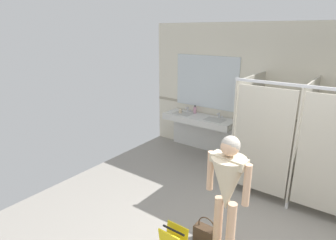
% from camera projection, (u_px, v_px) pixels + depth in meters
% --- Properties ---
extents(wall_back, '(7.08, 0.12, 2.84)m').
position_uv_depth(wall_back, '(315.00, 103.00, 5.09)').
color(wall_back, beige).
rests_on(wall_back, ground_plane).
extents(wall_back_tile_band, '(7.08, 0.01, 0.06)m').
position_uv_depth(wall_back_tile_band, '(311.00, 123.00, 5.15)').
color(wall_back_tile_band, '#9E937F').
rests_on(wall_back_tile_band, wall_back).
extents(vanity_counter, '(1.62, 0.54, 0.97)m').
position_uv_depth(vanity_counter, '(200.00, 125.00, 6.37)').
color(vanity_counter, silver).
rests_on(vanity_counter, ground_plane).
extents(mirror_panel, '(1.52, 0.02, 1.15)m').
position_uv_depth(mirror_panel, '(206.00, 82.00, 6.23)').
color(mirror_panel, silver).
rests_on(mirror_panel, wall_back).
extents(bathroom_stalls, '(1.97, 1.37, 1.97)m').
position_uv_depth(bathroom_stalls, '(302.00, 139.00, 4.46)').
color(bathroom_stalls, '#B2AD9E').
rests_on(bathroom_stalls, ground_plane).
extents(person_standing, '(0.56, 0.45, 1.58)m').
position_uv_depth(person_standing, '(227.00, 184.00, 3.22)').
color(person_standing, '#DBAD89').
rests_on(person_standing, ground_plane).
extents(handbag, '(0.32, 0.14, 0.39)m').
position_uv_depth(handbag, '(206.00, 235.00, 3.67)').
color(handbag, '#3F2D1E').
rests_on(handbag, ground_plane).
extents(soap_dispenser, '(0.07, 0.07, 0.18)m').
position_uv_depth(soap_dispenser, '(195.00, 110.00, 6.45)').
color(soap_dispenser, '#D899B2').
rests_on(soap_dispenser, vanity_counter).
extents(paper_cup, '(0.07, 0.07, 0.09)m').
position_uv_depth(paper_cup, '(180.00, 111.00, 6.46)').
color(paper_cup, beige).
rests_on(paper_cup, vanity_counter).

